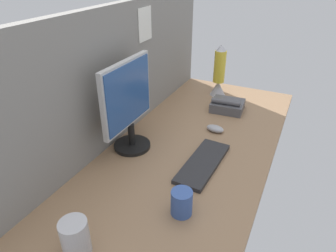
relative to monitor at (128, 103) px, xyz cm
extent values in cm
cube|color=#8C6B4C|center=(12.45, -25.12, -25.19)|extent=(180.00, 80.00, 3.00)
cube|color=gray|center=(12.45, 12.38, 8.64)|extent=(180.00, 5.00, 64.66)
cube|color=white|center=(34.56, 9.58, 28.32)|extent=(12.81, 0.40, 16.69)
cylinder|color=black|center=(0.00, -0.62, -22.79)|extent=(18.00, 18.00, 1.80)
cylinder|color=black|center=(0.00, -0.62, -16.39)|extent=(3.20, 3.20, 11.00)
cube|color=#B7B7B7|center=(0.00, 0.38, 4.57)|extent=(36.77, 2.40, 30.91)
cube|color=#264C8C|center=(0.00, -1.02, 4.57)|extent=(34.37, 0.60, 28.51)
cube|color=#262628|center=(1.34, -37.30, -22.69)|extent=(37.51, 14.52, 2.00)
ellipsoid|color=#99999E|center=(32.52, -32.81, -21.99)|extent=(6.82, 10.25, 3.40)
cylinder|color=#38569E|center=(-29.77, -40.27, -18.70)|extent=(7.94, 7.94, 9.98)
torus|color=#38569E|center=(-25.00, -40.27, -18.20)|extent=(5.39, 1.00, 5.39)
cylinder|color=#B2B2B7|center=(-59.63, -17.30, -17.27)|extent=(8.94, 8.94, 12.84)
cone|color=#A5A5AD|center=(80.72, -18.66, -18.96)|extent=(10.41, 10.41, 9.47)
cylinder|color=gold|center=(80.72, -18.66, -3.81)|extent=(7.57, 7.57, 20.83)
cone|color=#A5A5AD|center=(80.72, -18.66, 8.50)|extent=(6.82, 6.82, 3.79)
cube|color=#4C4C51|center=(60.91, -31.29, -20.89)|extent=(18.48, 20.31, 5.60)
cylinder|color=#4C4C51|center=(56.23, -31.29, -16.49)|extent=(4.57, 17.30, 3.20)
camera|label=1|loc=(-104.92, -71.25, 58.87)|focal=32.23mm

